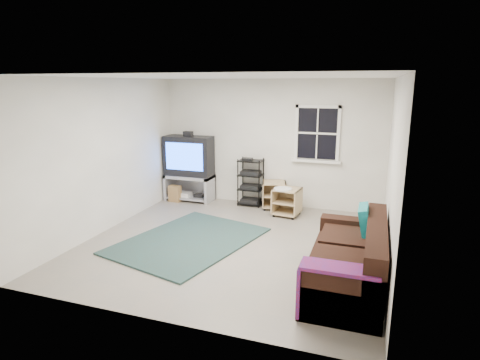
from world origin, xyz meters
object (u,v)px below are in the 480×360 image
at_px(side_table_right, 287,199).
at_px(side_table_left, 274,194).
at_px(sofa, 350,262).
at_px(av_rack, 251,185).
at_px(tv_unit, 189,163).

bearing_deg(side_table_right, side_table_left, 132.83).
bearing_deg(sofa, av_rack, 127.16).
height_order(av_rack, side_table_left, av_rack).
bearing_deg(side_table_right, tv_unit, 171.68).
height_order(side_table_left, sofa, sofa).
distance_m(tv_unit, side_table_left, 1.96).
distance_m(av_rack, side_table_right, 0.97).
relative_size(av_rack, sofa, 0.50).
height_order(side_table_left, side_table_right, side_table_right).
bearing_deg(side_table_left, side_table_right, -47.17).
height_order(side_table_right, sofa, sofa).
relative_size(side_table_left, sofa, 0.29).
bearing_deg(side_table_right, av_rack, 154.94).
height_order(tv_unit, sofa, tv_unit).
relative_size(av_rack, side_table_right, 1.77).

